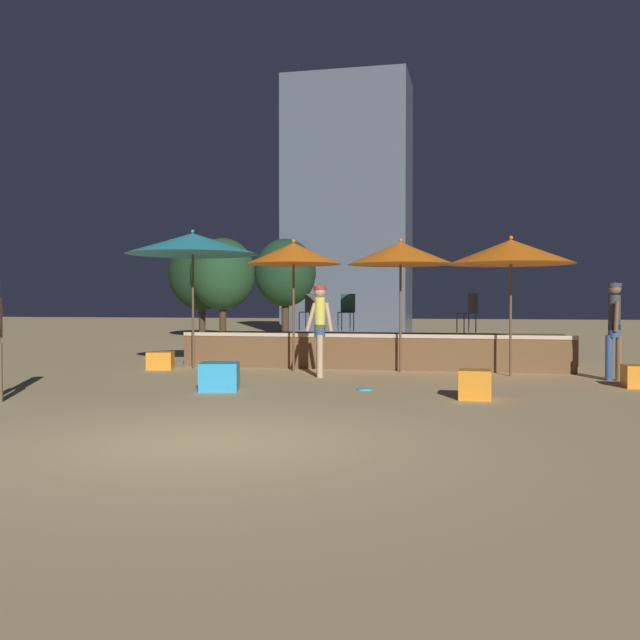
% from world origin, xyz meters
% --- Properties ---
extents(ground_plane, '(120.00, 120.00, 0.00)m').
position_xyz_m(ground_plane, '(0.00, 0.00, 0.00)').
color(ground_plane, tan).
extents(wooden_deck, '(8.69, 2.88, 0.79)m').
position_xyz_m(wooden_deck, '(0.45, 9.84, 0.36)').
color(wooden_deck, brown).
rests_on(wooden_deck, ground).
extents(patio_umbrella_0, '(2.08, 2.08, 2.84)m').
position_xyz_m(patio_umbrella_0, '(-1.12, 7.84, 2.53)').
color(patio_umbrella_0, brown).
rests_on(patio_umbrella_0, ground).
extents(patio_umbrella_1, '(2.28, 2.28, 2.84)m').
position_xyz_m(patio_umbrella_1, '(1.15, 8.17, 2.52)').
color(patio_umbrella_1, brown).
rests_on(patio_umbrella_1, ground).
extents(patio_umbrella_2, '(2.53, 2.53, 2.82)m').
position_xyz_m(patio_umbrella_2, '(3.41, 7.78, 2.49)').
color(patio_umbrella_2, brown).
rests_on(patio_umbrella_2, ground).
extents(patio_umbrella_3, '(2.97, 2.97, 3.11)m').
position_xyz_m(patio_umbrella_3, '(-3.46, 7.92, 2.79)').
color(patio_umbrella_3, brown).
rests_on(patio_umbrella_3, ground).
extents(cube_seat_0, '(0.77, 0.77, 0.47)m').
position_xyz_m(cube_seat_0, '(-1.47, 4.28, 0.23)').
color(cube_seat_0, '#2D9EDB').
rests_on(cube_seat_0, ground).
extents(cube_seat_1, '(0.50, 0.50, 0.45)m').
position_xyz_m(cube_seat_1, '(2.73, 4.09, 0.22)').
color(cube_seat_1, orange).
rests_on(cube_seat_1, ground).
extents(cube_seat_2, '(0.54, 0.54, 0.39)m').
position_xyz_m(cube_seat_2, '(5.51, 6.23, 0.20)').
color(cube_seat_2, orange).
rests_on(cube_seat_2, ground).
extents(cube_seat_3, '(0.67, 0.67, 0.39)m').
position_xyz_m(cube_seat_3, '(-4.10, 7.59, 0.20)').
color(cube_seat_3, orange).
rests_on(cube_seat_3, ground).
extents(person_0, '(0.31, 0.53, 1.86)m').
position_xyz_m(person_0, '(5.28, 7.33, 1.07)').
color(person_0, '#2D4C7F').
rests_on(person_0, ground).
extents(person_1, '(0.56, 0.30, 1.81)m').
position_xyz_m(person_1, '(-0.29, 6.74, 1.04)').
color(person_1, tan).
rests_on(person_1, ground).
extents(bistro_chair_0, '(0.48, 0.48, 0.90)m').
position_xyz_m(bistro_chair_0, '(-1.31, 10.15, 1.34)').
color(bistro_chair_0, '#47474C').
rests_on(bistro_chair_0, wooden_deck).
extents(bistro_chair_1, '(0.40, 0.40, 0.90)m').
position_xyz_m(bistro_chair_1, '(-0.31, 9.82, 1.34)').
color(bistro_chair_1, '#1E4C47').
rests_on(bistro_chair_1, wooden_deck).
extents(bistro_chair_2, '(0.47, 0.47, 0.90)m').
position_xyz_m(bistro_chair_2, '(2.59, 9.11, 1.34)').
color(bistro_chair_2, '#2D3338').
rests_on(bistro_chair_2, wooden_deck).
extents(frisbee_disc, '(0.26, 0.26, 0.03)m').
position_xyz_m(frisbee_disc, '(0.91, 4.80, 0.02)').
color(frisbee_disc, '#33B2D8').
rests_on(frisbee_disc, ground).
extents(background_tree_0, '(2.25, 2.25, 3.83)m').
position_xyz_m(background_tree_0, '(-4.16, 18.22, 2.57)').
color(background_tree_0, '#3D2B1C').
rests_on(background_tree_0, ground).
extents(background_tree_1, '(2.81, 2.81, 4.27)m').
position_xyz_m(background_tree_1, '(-8.73, 21.49, 2.72)').
color(background_tree_1, '#3D2B1C').
rests_on(background_tree_1, ground).
extents(background_tree_2, '(2.67, 2.67, 4.13)m').
position_xyz_m(background_tree_2, '(-7.48, 20.62, 2.65)').
color(background_tree_2, '#3D2B1C').
rests_on(background_tree_2, ground).
extents(distant_building, '(5.71, 3.37, 11.85)m').
position_xyz_m(distant_building, '(-3.21, 25.80, 5.92)').
color(distant_building, '#4C5666').
rests_on(distant_building, ground).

